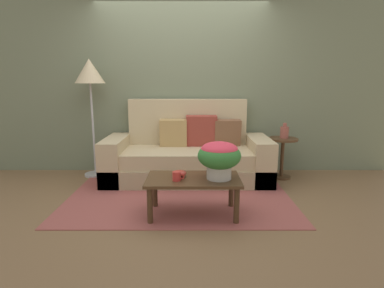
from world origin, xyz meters
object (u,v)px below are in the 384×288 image
(side_table, at_px, (284,151))
(potted_plant, at_px, (220,156))
(floor_lamp, at_px, (91,77))
(table_vase, at_px, (286,132))
(snack_bowl, at_px, (180,173))
(couch, at_px, (189,156))
(coffee_table, at_px, (194,184))
(coffee_mug, at_px, (177,176))

(side_table, bearing_deg, potted_plant, -128.11)
(floor_lamp, distance_m, table_vase, 2.86)
(snack_bowl, bearing_deg, couch, 86.60)
(couch, height_order, floor_lamp, floor_lamp)
(coffee_table, xyz_separation_m, snack_bowl, (-0.14, 0.03, 0.10))
(side_table, bearing_deg, coffee_table, -135.10)
(potted_plant, bearing_deg, couch, 104.64)
(coffee_table, height_order, side_table, side_table)
(floor_lamp, height_order, table_vase, floor_lamp)
(floor_lamp, bearing_deg, side_table, -2.62)
(floor_lamp, height_order, coffee_mug, floor_lamp)
(side_table, height_order, floor_lamp, floor_lamp)
(coffee_mug, height_order, table_vase, table_vase)
(side_table, height_order, coffee_mug, side_table)
(potted_plant, height_order, table_vase, table_vase)
(couch, xyz_separation_m, snack_bowl, (-0.07, -1.22, 0.11))
(floor_lamp, xyz_separation_m, snack_bowl, (1.31, -1.38, -0.99))
(floor_lamp, xyz_separation_m, table_vase, (2.75, -0.11, -0.76))
(table_vase, bearing_deg, floor_lamp, 177.65)
(potted_plant, relative_size, snack_bowl, 3.04)
(couch, bearing_deg, snack_bowl, -93.40)
(couch, relative_size, coffee_table, 2.37)
(couch, relative_size, snack_bowl, 15.89)
(couch, height_order, table_vase, couch)
(side_table, height_order, table_vase, table_vase)
(floor_lamp, distance_m, coffee_mug, 2.20)
(side_table, bearing_deg, snack_bowl, -138.74)
(coffee_table, height_order, potted_plant, potted_plant)
(coffee_table, distance_m, snack_bowl, 0.18)
(side_table, bearing_deg, couch, -178.60)
(floor_lamp, xyz_separation_m, potted_plant, (1.71, -1.43, -0.79))
(couch, bearing_deg, potted_plant, -75.36)
(table_vase, bearing_deg, snack_bowl, -138.77)
(side_table, xyz_separation_m, snack_bowl, (-1.43, -1.25, 0.04))
(side_table, xyz_separation_m, coffee_mug, (-1.45, -1.37, 0.05))
(table_vase, bearing_deg, side_table, -141.38)
(coffee_mug, bearing_deg, side_table, 43.37)
(side_table, xyz_separation_m, potted_plant, (-1.02, -1.30, 0.24))
(side_table, relative_size, potted_plant, 1.34)
(coffee_mug, bearing_deg, table_vase, 43.32)
(snack_bowl, bearing_deg, table_vase, 41.23)
(snack_bowl, bearing_deg, floor_lamp, 133.52)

